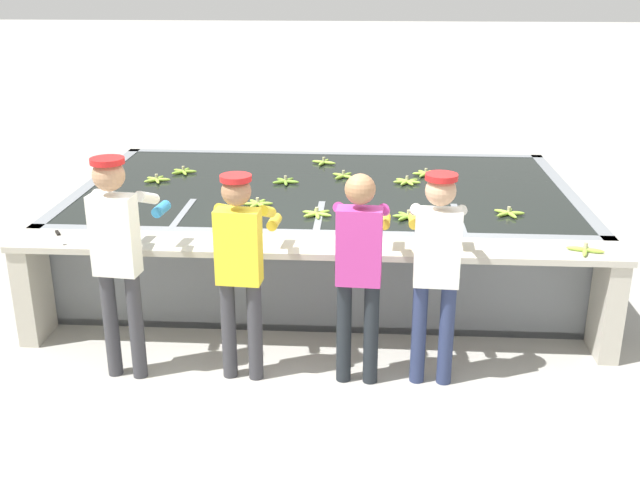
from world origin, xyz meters
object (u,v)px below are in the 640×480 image
(banana_bunch_floating_1, at_px, (157,180))
(banana_bunch_floating_9, at_px, (183,171))
(banana_bunch_floating_3, at_px, (407,181))
(banana_bunch_ledge_0, at_px, (585,250))
(banana_bunch_floating_7, at_px, (509,213))
(banana_bunch_floating_8, at_px, (317,214))
(banana_bunch_floating_4, at_px, (426,174))
(knife_0, at_px, (59,235))
(worker_2, at_px, (359,261))
(worker_3, at_px, (436,259))
(banana_bunch_floating_2, at_px, (441,192))
(banana_bunch_floating_5, at_px, (324,162))
(banana_bunch_floating_0, at_px, (343,176))
(banana_bunch_floating_11, at_px, (286,181))
(worker_1, at_px, (240,258))
(banana_bunch_floating_10, at_px, (258,204))
(worker_0, at_px, (118,246))
(banana_bunch_floating_6, at_px, (409,216))

(banana_bunch_floating_1, bearing_deg, banana_bunch_floating_9, 59.70)
(banana_bunch_floating_3, bearing_deg, banana_bunch_floating_1, -177.96)
(banana_bunch_ledge_0, bearing_deg, banana_bunch_floating_7, 115.35)
(banana_bunch_floating_1, distance_m, banana_bunch_ledge_0, 4.20)
(banana_bunch_ledge_0, bearing_deg, banana_bunch_floating_8, 159.90)
(banana_bunch_floating_4, height_order, knife_0, banana_bunch_floating_4)
(banana_bunch_floating_3, distance_m, knife_0, 3.38)
(worker_2, relative_size, banana_bunch_floating_1, 5.79)
(worker_3, bearing_deg, knife_0, 169.80)
(banana_bunch_floating_1, relative_size, banana_bunch_floating_2, 1.00)
(banana_bunch_floating_5, bearing_deg, banana_bunch_floating_4, -20.97)
(worker_3, distance_m, banana_bunch_floating_0, 2.61)
(banana_bunch_floating_8, bearing_deg, worker_2, -72.67)
(banana_bunch_floating_4, bearing_deg, banana_bunch_floating_5, 159.03)
(banana_bunch_floating_11, relative_size, banana_bunch_ledge_0, 0.99)
(worker_1, height_order, banana_bunch_floating_10, worker_1)
(banana_bunch_floating_7, bearing_deg, banana_bunch_ledge_0, -64.65)
(banana_bunch_floating_3, bearing_deg, knife_0, -148.16)
(worker_0, distance_m, banana_bunch_floating_7, 3.34)
(banana_bunch_floating_8, xyz_separation_m, banana_bunch_ledge_0, (2.10, -0.77, 0.00))
(worker_3, height_order, banana_bunch_floating_11, worker_3)
(banana_bunch_floating_6, relative_size, banana_bunch_ledge_0, 1.01)
(worker_1, height_order, worker_2, worker_2)
(worker_2, bearing_deg, banana_bunch_floating_0, 94.49)
(banana_bunch_floating_7, relative_size, banana_bunch_floating_10, 0.98)
(worker_3, bearing_deg, banana_bunch_floating_10, 135.42)
(banana_bunch_floating_4, distance_m, banana_bunch_floating_8, 1.76)
(worker_2, distance_m, banana_bunch_floating_7, 1.88)
(banana_bunch_floating_11, bearing_deg, worker_2, -71.19)
(banana_bunch_floating_3, relative_size, banana_bunch_floating_9, 1.02)
(worker_2, bearing_deg, worker_1, 179.84)
(worker_2, xyz_separation_m, knife_0, (-2.42, 0.56, -0.06))
(banana_bunch_floating_5, relative_size, banana_bunch_ledge_0, 1.00)
(banana_bunch_floating_0, xyz_separation_m, banana_bunch_floating_3, (0.65, -0.18, -0.00))
(banana_bunch_floating_7, bearing_deg, banana_bunch_floating_10, 176.63)
(banana_bunch_floating_4, distance_m, banana_bunch_floating_7, 1.44)
(worker_1, relative_size, banana_bunch_ledge_0, 5.68)
(banana_bunch_floating_10, bearing_deg, banana_bunch_ledge_0, -21.06)
(worker_3, relative_size, knife_0, 5.13)
(banana_bunch_floating_1, relative_size, banana_bunch_floating_7, 1.00)
(worker_3, xyz_separation_m, banana_bunch_floating_6, (-0.14, 1.19, -0.07))
(banana_bunch_floating_5, relative_size, banana_bunch_floating_10, 0.98)
(banana_bunch_floating_1, bearing_deg, banana_bunch_floating_7, -14.70)
(worker_2, distance_m, banana_bunch_floating_6, 1.28)
(worker_3, xyz_separation_m, banana_bunch_floating_2, (0.21, 1.94, -0.07))
(banana_bunch_floating_3, xyz_separation_m, banana_bunch_floating_8, (-0.83, -1.10, 0.00))
(worker_0, bearing_deg, banana_bunch_floating_8, 43.21)
(worker_3, bearing_deg, banana_bunch_floating_7, 61.02)
(banana_bunch_floating_0, bearing_deg, banana_bunch_floating_10, -126.18)
(worker_0, relative_size, banana_bunch_floating_4, 6.05)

